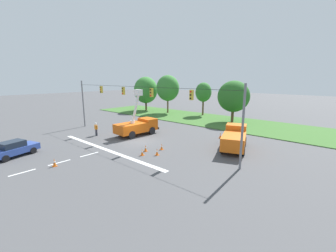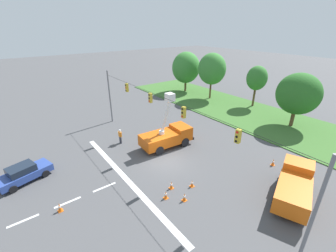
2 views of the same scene
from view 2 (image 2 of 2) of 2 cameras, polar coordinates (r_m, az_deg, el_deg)
ground_plane at (r=22.97m, az=-0.37°, el=-8.97°), size 200.00×200.00×0.00m
grass_verge at (r=35.52m, az=23.64°, el=1.48°), size 56.00×12.00×0.10m
lane_markings at (r=20.63m, az=-14.46°, el=-14.24°), size 17.60×15.25×0.01m
signal_gantry at (r=20.82m, az=-0.42°, el=1.64°), size 26.20×0.33×7.20m
tree_far_west at (r=46.32m, az=4.58°, el=14.56°), size 5.30×5.65×7.88m
tree_west at (r=41.84m, az=11.10°, el=14.03°), size 5.10×4.68×8.23m
tree_centre at (r=39.63m, az=21.64°, el=11.20°), size 3.26×3.24×6.73m
tree_east at (r=33.58m, az=30.19°, el=7.06°), size 5.45×5.15×7.19m
utility_truck_bucket_lift at (r=25.12m, az=-0.17°, el=-2.47°), size 2.88×6.09×6.11m
utility_truck_support_near at (r=20.50m, az=29.43°, el=-13.00°), size 4.22×6.34×2.40m
sedan_blue at (r=23.64m, az=-32.77°, el=-10.04°), size 2.89×4.62×1.56m
road_worker at (r=26.41m, az=-12.07°, el=-2.34°), size 0.65×0.26×1.77m
traffic_cone_foreground_left at (r=19.45m, az=0.84°, el=-14.74°), size 0.36×0.36×0.71m
traffic_cone_foreground_right at (r=19.27m, az=-25.81°, el=-18.08°), size 0.36×0.36×0.73m
traffic_cone_mid_left at (r=24.48m, az=25.16°, el=-8.30°), size 0.36×0.36×0.72m
traffic_cone_mid_right at (r=18.40m, az=4.19°, el=-17.53°), size 0.36×0.36×0.70m
traffic_cone_near_bucket at (r=18.54m, az=-0.58°, el=-17.07°), size 0.36×0.36×0.70m
traffic_cone_lane_edge_a at (r=19.76m, az=6.14°, el=-14.26°), size 0.36×0.36×0.67m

